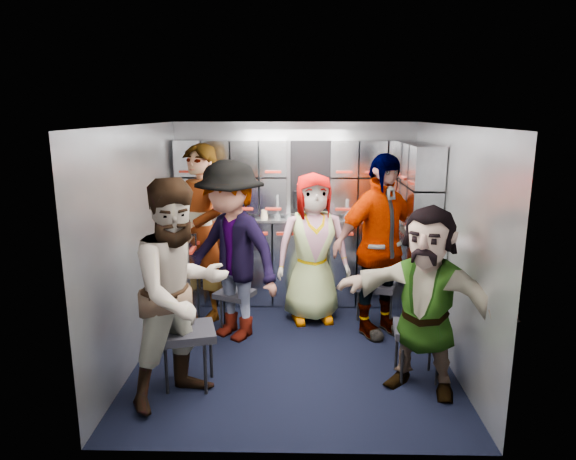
{
  "coord_description": "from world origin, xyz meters",
  "views": [
    {
      "loc": [
        0.05,
        -4.48,
        2.21
      ],
      "look_at": [
        -0.06,
        0.35,
        1.09
      ],
      "focal_mm": 32.0,
      "sensor_mm": 36.0,
      "label": 1
    }
  ],
  "objects_px": {
    "jump_seat_mid_left": "(235,296)",
    "attendant_arc_a": "(181,293)",
    "jump_seat_mid_right": "(375,287)",
    "attendant_standing": "(201,233)",
    "attendant_arc_b": "(231,251)",
    "jump_seat_center": "(312,283)",
    "attendant_arc_d": "(379,246)",
    "attendant_arc_e": "(426,301)",
    "jump_seat_near_right": "(418,332)",
    "attendant_arc_c": "(313,248)",
    "jump_seat_near_left": "(188,335)"
  },
  "relations": [
    {
      "from": "jump_seat_mid_left",
      "to": "attendant_arc_a",
      "type": "distance_m",
      "value": 1.44
    },
    {
      "from": "attendant_standing",
      "to": "attendant_arc_e",
      "type": "relative_size",
      "value": 1.25
    },
    {
      "from": "attendant_arc_a",
      "to": "attendant_arc_d",
      "type": "height_order",
      "value": "attendant_arc_d"
    },
    {
      "from": "jump_seat_mid_left",
      "to": "jump_seat_mid_right",
      "type": "xyz_separation_m",
      "value": [
        1.45,
        0.11,
        0.07
      ]
    },
    {
      "from": "attendant_arc_a",
      "to": "jump_seat_near_left",
      "type": "bearing_deg",
      "value": 43.78
    },
    {
      "from": "jump_seat_center",
      "to": "attendant_arc_b",
      "type": "relative_size",
      "value": 0.22
    },
    {
      "from": "jump_seat_near_left",
      "to": "jump_seat_mid_right",
      "type": "height_order",
      "value": "jump_seat_near_left"
    },
    {
      "from": "jump_seat_near_left",
      "to": "jump_seat_mid_left",
      "type": "xyz_separation_m",
      "value": [
        0.24,
        1.14,
        -0.08
      ]
    },
    {
      "from": "jump_seat_near_left",
      "to": "attendant_arc_c",
      "type": "xyz_separation_m",
      "value": [
        1.04,
        1.42,
        0.36
      ]
    },
    {
      "from": "attendant_arc_c",
      "to": "jump_seat_mid_left",
      "type": "bearing_deg",
      "value": -170.24
    },
    {
      "from": "jump_seat_near_left",
      "to": "attendant_arc_b",
      "type": "distance_m",
      "value": 1.09
    },
    {
      "from": "attendant_arc_e",
      "to": "jump_seat_mid_left",
      "type": "bearing_deg",
      "value": 174.11
    },
    {
      "from": "jump_seat_near_left",
      "to": "attendant_arc_c",
      "type": "height_order",
      "value": "attendant_arc_c"
    },
    {
      "from": "attendant_arc_c",
      "to": "attendant_arc_d",
      "type": "relative_size",
      "value": 0.87
    },
    {
      "from": "attendant_standing",
      "to": "attendant_arc_e",
      "type": "distance_m",
      "value": 2.53
    },
    {
      "from": "jump_seat_mid_right",
      "to": "attendant_arc_a",
      "type": "height_order",
      "value": "attendant_arc_a"
    },
    {
      "from": "attendant_arc_e",
      "to": "jump_seat_near_right",
      "type": "bearing_deg",
      "value": 118.95
    },
    {
      "from": "jump_seat_mid_right",
      "to": "attendant_arc_b",
      "type": "distance_m",
      "value": 1.55
    },
    {
      "from": "attendant_arc_a",
      "to": "attendant_standing",
      "type": "bearing_deg",
      "value": 49.05
    },
    {
      "from": "jump_seat_center",
      "to": "attendant_arc_c",
      "type": "relative_size",
      "value": 0.25
    },
    {
      "from": "jump_seat_mid_left",
      "to": "jump_seat_center",
      "type": "xyz_separation_m",
      "value": [
        0.81,
        0.45,
        -0.01
      ]
    },
    {
      "from": "jump_seat_near_left",
      "to": "jump_seat_near_right",
      "type": "bearing_deg",
      "value": 5.1
    },
    {
      "from": "jump_seat_mid_left",
      "to": "attendant_arc_d",
      "type": "distance_m",
      "value": 1.56
    },
    {
      "from": "attendant_arc_a",
      "to": "attendant_arc_b",
      "type": "bearing_deg",
      "value": 32.13
    },
    {
      "from": "attendant_arc_d",
      "to": "jump_seat_near_left",
      "type": "bearing_deg",
      "value": -177.14
    },
    {
      "from": "jump_seat_center",
      "to": "attendant_arc_b",
      "type": "height_order",
      "value": "attendant_arc_b"
    },
    {
      "from": "jump_seat_center",
      "to": "attendant_arc_e",
      "type": "height_order",
      "value": "attendant_arc_e"
    },
    {
      "from": "attendant_arc_b",
      "to": "jump_seat_center",
      "type": "bearing_deg",
      "value": 73.75
    },
    {
      "from": "jump_seat_near_right",
      "to": "attendant_arc_d",
      "type": "xyz_separation_m",
      "value": [
        -0.2,
        0.91,
        0.51
      ]
    },
    {
      "from": "jump_seat_center",
      "to": "attendant_arc_c",
      "type": "height_order",
      "value": "attendant_arc_c"
    },
    {
      "from": "attendant_arc_a",
      "to": "attendant_arc_d",
      "type": "distance_m",
      "value": 2.11
    },
    {
      "from": "attendant_arc_b",
      "to": "attendant_arc_c",
      "type": "xyz_separation_m",
      "value": [
        0.81,
        0.45,
        -0.08
      ]
    },
    {
      "from": "jump_seat_center",
      "to": "jump_seat_mid_right",
      "type": "height_order",
      "value": "jump_seat_mid_right"
    },
    {
      "from": "attendant_standing",
      "to": "jump_seat_near_left",
      "type": "bearing_deg",
      "value": -40.96
    },
    {
      "from": "jump_seat_mid_right",
      "to": "jump_seat_near_left",
      "type": "bearing_deg",
      "value": -143.39
    },
    {
      "from": "jump_seat_near_right",
      "to": "attendant_arc_a",
      "type": "height_order",
      "value": "attendant_arc_a"
    },
    {
      "from": "attendant_arc_a",
      "to": "attendant_arc_d",
      "type": "relative_size",
      "value": 0.95
    },
    {
      "from": "jump_seat_mid_right",
      "to": "attendant_standing",
      "type": "xyz_separation_m",
      "value": [
        -1.84,
        0.21,
        0.52
      ]
    },
    {
      "from": "jump_seat_mid_right",
      "to": "attendant_arc_c",
      "type": "height_order",
      "value": "attendant_arc_c"
    },
    {
      "from": "jump_seat_mid_right",
      "to": "attendant_standing",
      "type": "relative_size",
      "value": 0.27
    },
    {
      "from": "attendant_arc_d",
      "to": "jump_seat_center",
      "type": "bearing_deg",
      "value": 111.51
    },
    {
      "from": "jump_seat_center",
      "to": "attendant_arc_a",
      "type": "height_order",
      "value": "attendant_arc_a"
    },
    {
      "from": "jump_seat_near_left",
      "to": "attendant_arc_e",
      "type": "height_order",
      "value": "attendant_arc_e"
    },
    {
      "from": "attendant_arc_a",
      "to": "attendant_arc_b",
      "type": "distance_m",
      "value": 1.17
    },
    {
      "from": "jump_seat_center",
      "to": "jump_seat_near_right",
      "type": "height_order",
      "value": "jump_seat_near_right"
    },
    {
      "from": "jump_seat_center",
      "to": "jump_seat_near_right",
      "type": "relative_size",
      "value": 0.86
    },
    {
      "from": "attendant_arc_c",
      "to": "jump_seat_near_left",
      "type": "bearing_deg",
      "value": -135.34
    },
    {
      "from": "jump_seat_near_left",
      "to": "jump_seat_mid_left",
      "type": "relative_size",
      "value": 1.14
    },
    {
      "from": "attendant_arc_a",
      "to": "attendant_arc_e",
      "type": "relative_size",
      "value": 1.15
    },
    {
      "from": "jump_seat_mid_right",
      "to": "jump_seat_near_right",
      "type": "distance_m",
      "value": 1.11
    }
  ]
}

